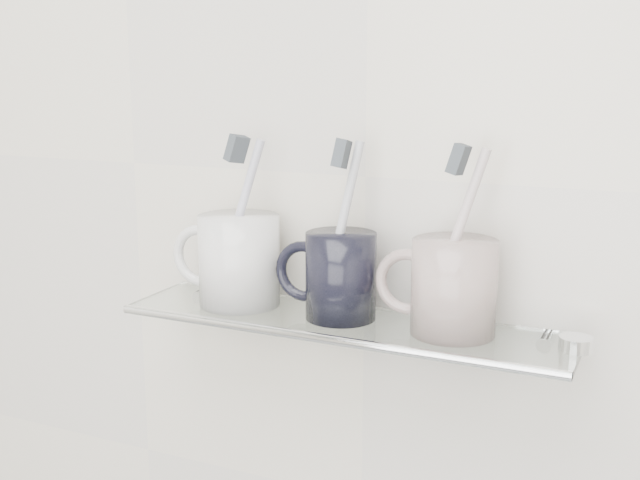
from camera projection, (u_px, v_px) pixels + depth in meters
The scene contains 18 objects.
wall_back at pixel (365, 177), 0.90m from camera, with size 2.50×2.50×0.00m, color beige.
shelf_glass at pixel (343, 323), 0.88m from camera, with size 0.50×0.12×0.01m, color silver.
shelf_rail at pixel (322, 338), 0.83m from camera, with size 0.01×0.01×0.50m, color silver.
bracket_left at pixel (204, 299), 1.01m from camera, with size 0.02×0.02×0.03m, color silver.
bracket_right at pixel (546, 347), 0.84m from camera, with size 0.02×0.02×0.03m, color silver.
mug_left at pixel (239, 260), 0.92m from camera, with size 0.09×0.09×0.10m, color silver.
mug_left_handle at pixel (200, 256), 0.95m from camera, with size 0.07×0.07×0.01m, color silver.
toothbrush_left at pixel (238, 219), 0.91m from camera, with size 0.01×0.01×0.19m, color #ADAAC7.
bristles_left at pixel (237, 149), 0.90m from camera, with size 0.01×0.02×0.03m, color #353B41.
mug_center at pixel (341, 276), 0.87m from camera, with size 0.08×0.08×0.10m, color black.
mug_center_handle at pixel (304, 272), 0.89m from camera, with size 0.07×0.07×0.01m, color black.
toothbrush_center at pixel (341, 228), 0.86m from camera, with size 0.01×0.01×0.19m, color #A4A7AF.
bristles_center at pixel (342, 154), 0.84m from camera, with size 0.01×0.02×0.03m, color #353B41.
mug_right at pixel (454, 287), 0.82m from camera, with size 0.09×0.09×0.10m, color silver.
mug_right_handle at pixel (407, 282), 0.84m from camera, with size 0.07×0.07×0.01m, color silver.
toothbrush_right at pixel (456, 238), 0.81m from camera, with size 0.01×0.01×0.19m, color beige.
bristles_right at pixel (459, 159), 0.79m from camera, with size 0.01×0.02×0.03m, color #353B41.
chrome_cap at pixel (576, 344), 0.78m from camera, with size 0.03×0.03×0.01m, color silver.
Camera 1 is at (0.33, 0.27, 1.37)m, focal length 45.00 mm.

